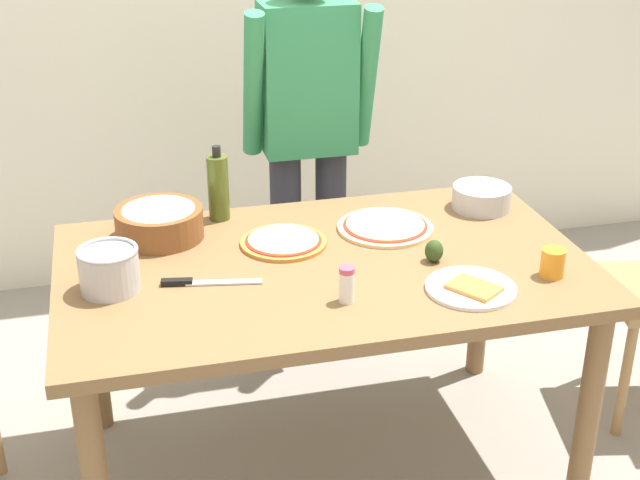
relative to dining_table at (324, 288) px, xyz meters
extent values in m
plane|color=gray|center=(0.00, 0.00, -0.67)|extent=(8.00, 8.00, 0.00)
cube|color=brown|center=(0.00, 0.00, 0.07)|extent=(1.60, 0.96, 0.04)
cylinder|color=brown|center=(0.72, -0.40, -0.31)|extent=(0.07, 0.07, 0.72)
cylinder|color=brown|center=(-0.72, 0.40, -0.31)|extent=(0.07, 0.07, 0.72)
cylinder|color=brown|center=(0.72, 0.40, -0.31)|extent=(0.07, 0.07, 0.72)
cylinder|color=#2D2D38|center=(0.04, 0.76, -0.24)|extent=(0.12, 0.12, 0.85)
cylinder|color=#2D2D38|center=(0.22, 0.76, -0.24)|extent=(0.12, 0.12, 0.85)
cube|color=#338C59|center=(0.13, 0.76, 0.46)|extent=(0.34, 0.20, 0.55)
cylinder|color=#338C59|center=(-0.08, 0.71, 0.46)|extent=(0.07, 0.21, 0.55)
cylinder|color=#338C59|center=(0.34, 0.71, 0.46)|extent=(0.07, 0.21, 0.55)
cylinder|color=#A37A4C|center=(1.12, 0.23, -0.44)|extent=(0.04, 0.04, 0.45)
cylinder|color=#A37A4C|center=(1.05, -0.10, -0.44)|extent=(0.04, 0.04, 0.45)
cylinder|color=beige|center=(0.25, 0.18, 0.10)|extent=(0.31, 0.31, 0.01)
cylinder|color=#B22D1E|center=(0.25, 0.18, 0.10)|extent=(0.28, 0.28, 0.00)
cylinder|color=beige|center=(0.25, 0.18, 0.11)|extent=(0.26, 0.26, 0.00)
cylinder|color=#C67A33|center=(-0.09, 0.15, 0.10)|extent=(0.27, 0.27, 0.01)
cylinder|color=#B22D1E|center=(-0.09, 0.15, 0.10)|extent=(0.24, 0.24, 0.00)
cylinder|color=beige|center=(-0.09, 0.15, 0.11)|extent=(0.22, 0.22, 0.00)
cylinder|color=white|center=(0.36, -0.28, 0.10)|extent=(0.26, 0.26, 0.01)
cube|color=#CC8438|center=(0.36, -0.30, 0.11)|extent=(0.16, 0.17, 0.01)
cylinder|color=brown|center=(-0.47, 0.30, 0.14)|extent=(0.28, 0.28, 0.10)
ellipsoid|color=beige|center=(-0.47, 0.30, 0.18)|extent=(0.25, 0.25, 0.05)
cylinder|color=#B7B7BC|center=(0.63, 0.27, 0.13)|extent=(0.20, 0.20, 0.08)
cylinder|color=#47561E|center=(-0.26, 0.40, 0.20)|extent=(0.07, 0.07, 0.22)
cylinder|color=black|center=(-0.26, 0.40, 0.33)|extent=(0.03, 0.03, 0.04)
cylinder|color=#B7B7BC|center=(-0.63, -0.03, 0.15)|extent=(0.17, 0.17, 0.12)
torus|color=#A5A5AD|center=(-0.63, -0.03, 0.21)|extent=(0.17, 0.17, 0.01)
cylinder|color=orange|center=(0.62, -0.25, 0.13)|extent=(0.07, 0.07, 0.08)
cylinder|color=white|center=(0.00, -0.25, 0.14)|extent=(0.04, 0.04, 0.09)
cylinder|color=#D84C66|center=(0.00, -0.25, 0.19)|extent=(0.04, 0.04, 0.02)
cube|color=silver|center=(-0.31, -0.07, 0.09)|extent=(0.22, 0.06, 0.01)
cube|color=black|center=(-0.45, -0.04, 0.10)|extent=(0.09, 0.04, 0.02)
ellipsoid|color=#2D4219|center=(0.32, -0.08, 0.13)|extent=(0.06, 0.06, 0.07)
camera|label=1|loc=(-0.59, -2.31, 1.28)|focal=49.32mm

